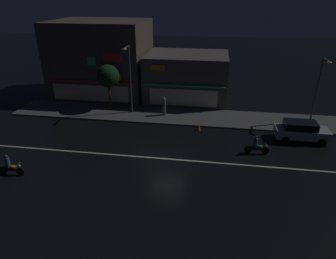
{
  "coord_description": "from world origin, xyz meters",
  "views": [
    {
      "loc": [
        3.0,
        -19.02,
        11.36
      ],
      "look_at": [
        -0.25,
        1.82,
        1.6
      ],
      "focal_mm": 31.6,
      "sensor_mm": 36.0,
      "label": 1
    }
  ],
  "objects_px": {
    "motorcycle_lead": "(10,166)",
    "traffic_cone": "(199,127)",
    "pedestrian_on_sidewalk": "(164,107)",
    "parked_car_near_kerb": "(301,131)",
    "motorcycle_following": "(256,146)",
    "streetlamp_west": "(129,74)",
    "streetlamp_mid": "(319,85)"
  },
  "relations": [
    {
      "from": "streetlamp_west",
      "to": "motorcycle_following",
      "type": "height_order",
      "value": "streetlamp_west"
    },
    {
      "from": "traffic_cone",
      "to": "streetlamp_west",
      "type": "bearing_deg",
      "value": 157.72
    },
    {
      "from": "motorcycle_lead",
      "to": "traffic_cone",
      "type": "bearing_deg",
      "value": -145.05
    },
    {
      "from": "parked_car_near_kerb",
      "to": "streetlamp_mid",
      "type": "bearing_deg",
      "value": 63.8
    },
    {
      "from": "motorcycle_following",
      "to": "parked_car_near_kerb",
      "type": "bearing_deg",
      "value": 38.56
    },
    {
      "from": "pedestrian_on_sidewalk",
      "to": "traffic_cone",
      "type": "height_order",
      "value": "pedestrian_on_sidewalk"
    },
    {
      "from": "streetlamp_west",
      "to": "motorcycle_lead",
      "type": "bearing_deg",
      "value": -113.16
    },
    {
      "from": "streetlamp_mid",
      "to": "pedestrian_on_sidewalk",
      "type": "xyz_separation_m",
      "value": [
        -14.23,
        -0.45,
        -2.77
      ]
    },
    {
      "from": "streetlamp_west",
      "to": "pedestrian_on_sidewalk",
      "type": "bearing_deg",
      "value": -1.09
    },
    {
      "from": "streetlamp_mid",
      "to": "motorcycle_following",
      "type": "distance_m",
      "value": 9.64
    },
    {
      "from": "pedestrian_on_sidewalk",
      "to": "motorcycle_lead",
      "type": "distance_m",
      "value": 14.85
    },
    {
      "from": "pedestrian_on_sidewalk",
      "to": "parked_car_near_kerb",
      "type": "bearing_deg",
      "value": 50.85
    },
    {
      "from": "parked_car_near_kerb",
      "to": "traffic_cone",
      "type": "relative_size",
      "value": 7.82
    },
    {
      "from": "streetlamp_west",
      "to": "streetlamp_mid",
      "type": "xyz_separation_m",
      "value": [
        17.66,
        0.39,
        -0.36
      ]
    },
    {
      "from": "streetlamp_mid",
      "to": "parked_car_near_kerb",
      "type": "height_order",
      "value": "streetlamp_mid"
    },
    {
      "from": "pedestrian_on_sidewalk",
      "to": "parked_car_near_kerb",
      "type": "distance_m",
      "value": 12.77
    },
    {
      "from": "streetlamp_west",
      "to": "motorcycle_following",
      "type": "bearing_deg",
      "value": -29.11
    },
    {
      "from": "pedestrian_on_sidewalk",
      "to": "motorcycle_lead",
      "type": "height_order",
      "value": "pedestrian_on_sidewalk"
    },
    {
      "from": "parked_car_near_kerb",
      "to": "streetlamp_west",
      "type": "bearing_deg",
      "value": 167.18
    },
    {
      "from": "parked_car_near_kerb",
      "to": "traffic_cone",
      "type": "distance_m",
      "value": 8.66
    },
    {
      "from": "streetlamp_west",
      "to": "parked_car_near_kerb",
      "type": "distance_m",
      "value": 16.44
    },
    {
      "from": "pedestrian_on_sidewalk",
      "to": "traffic_cone",
      "type": "relative_size",
      "value": 3.46
    },
    {
      "from": "parked_car_near_kerb",
      "to": "motorcycle_following",
      "type": "xyz_separation_m",
      "value": [
        -3.96,
        -2.97,
        -0.24
      ]
    },
    {
      "from": "streetlamp_west",
      "to": "pedestrian_on_sidewalk",
      "type": "xyz_separation_m",
      "value": [
        3.43,
        -0.07,
        -3.14
      ]
    },
    {
      "from": "streetlamp_west",
      "to": "pedestrian_on_sidewalk",
      "type": "height_order",
      "value": "streetlamp_west"
    },
    {
      "from": "motorcycle_lead",
      "to": "motorcycle_following",
      "type": "relative_size",
      "value": 1.0
    },
    {
      "from": "streetlamp_west",
      "to": "motorcycle_following",
      "type": "relative_size",
      "value": 3.57
    },
    {
      "from": "streetlamp_west",
      "to": "traffic_cone",
      "type": "relative_size",
      "value": 12.33
    },
    {
      "from": "motorcycle_lead",
      "to": "motorcycle_following",
      "type": "xyz_separation_m",
      "value": [
        16.94,
        5.61,
        0.0
      ]
    },
    {
      "from": "streetlamp_mid",
      "to": "pedestrian_on_sidewalk",
      "type": "height_order",
      "value": "streetlamp_mid"
    },
    {
      "from": "pedestrian_on_sidewalk",
      "to": "motorcycle_following",
      "type": "bearing_deg",
      "value": 28.89
    },
    {
      "from": "parked_car_near_kerb",
      "to": "motorcycle_lead",
      "type": "distance_m",
      "value": 22.59
    }
  ]
}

